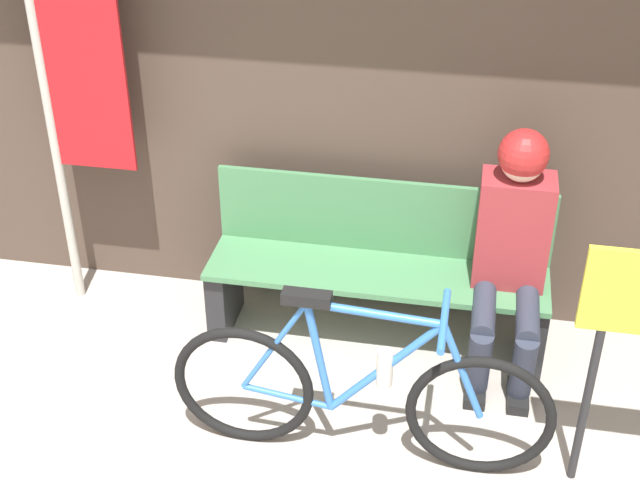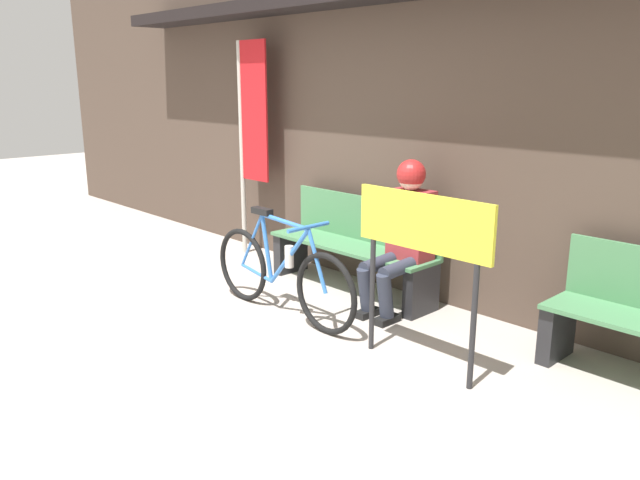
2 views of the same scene
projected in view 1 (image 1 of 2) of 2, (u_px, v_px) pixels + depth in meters
park_bench_near at (378, 271)px, 4.47m from camera, size 1.69×0.42×0.83m
bicycle at (360, 394)px, 3.75m from camera, size 1.63×0.40×0.84m
person_seated at (513, 241)px, 4.12m from camera, size 0.34×0.61×1.23m
banner_pole at (69, 60)px, 4.21m from camera, size 0.45×0.05×2.21m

